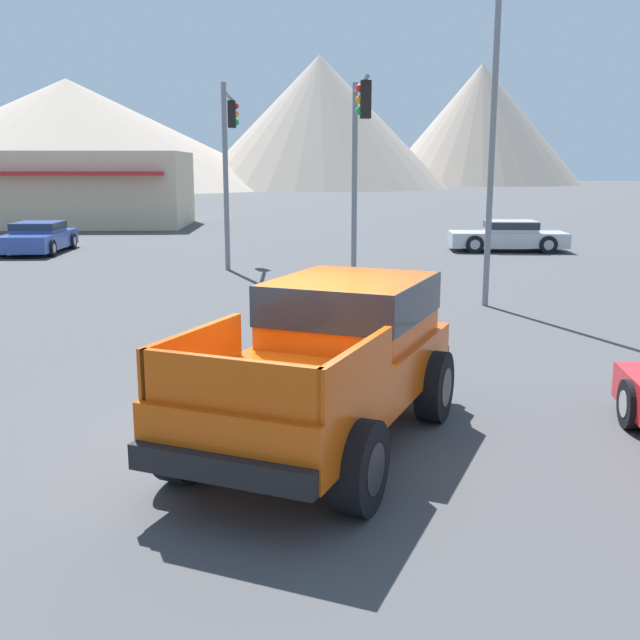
# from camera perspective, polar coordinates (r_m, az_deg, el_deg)

# --- Properties ---
(ground_plane) EXTENTS (320.00, 320.00, 0.00)m
(ground_plane) POSITION_cam_1_polar(r_m,az_deg,el_deg) (9.13, -2.41, -8.95)
(ground_plane) COLOR #424244
(orange_pickup_truck) EXTENTS (3.66, 5.16, 1.86)m
(orange_pickup_truck) POSITION_cam_1_polar(r_m,az_deg,el_deg) (8.82, 1.04, -2.48)
(orange_pickup_truck) COLOR #CC4C0C
(orange_pickup_truck) RESTS_ON ground_plane
(parked_car_silver) EXTENTS (4.53, 2.20, 1.17)m
(parked_car_silver) POSITION_cam_1_polar(r_m,az_deg,el_deg) (29.84, 14.15, 6.27)
(parked_car_silver) COLOR #B7BABF
(parked_car_silver) RESTS_ON ground_plane
(parked_car_blue) EXTENTS (2.00, 4.30, 1.15)m
(parked_car_blue) POSITION_cam_1_polar(r_m,az_deg,el_deg) (30.36, -20.66, 5.94)
(parked_car_blue) COLOR #334C9E
(parked_car_blue) RESTS_ON ground_plane
(traffic_light_main) EXTENTS (0.38, 3.35, 5.70)m
(traffic_light_main) POSITION_cam_1_polar(r_m,az_deg,el_deg) (24.93, -6.97, 13.27)
(traffic_light_main) COLOR slate
(traffic_light_main) RESTS_ON ground_plane
(traffic_light_crosswalk) EXTENTS (0.38, 3.76, 5.57)m
(traffic_light_crosswalk) POSITION_cam_1_polar(r_m,az_deg,el_deg) (20.95, 2.95, 13.50)
(traffic_light_crosswalk) COLOR slate
(traffic_light_crosswalk) RESTS_ON ground_plane
(street_lamp_post) EXTENTS (0.90, 0.24, 9.16)m
(street_lamp_post) POSITION_cam_1_polar(r_m,az_deg,el_deg) (17.85, 13.24, 18.34)
(street_lamp_post) COLOR slate
(street_lamp_post) RESTS_ON ground_plane
(storefront_building) EXTENTS (11.88, 7.41, 3.98)m
(storefront_building) POSITION_cam_1_polar(r_m,az_deg,el_deg) (43.43, -18.07, 9.46)
(storefront_building) COLOR beige
(storefront_building) RESTS_ON ground_plane
(distant_mountain_range) EXTENTS (119.08, 74.41, 21.29)m
(distant_mountain_range) POSITION_cam_1_polar(r_m,az_deg,el_deg) (121.31, -7.18, 14.23)
(distant_mountain_range) COLOR gray
(distant_mountain_range) RESTS_ON ground_plane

